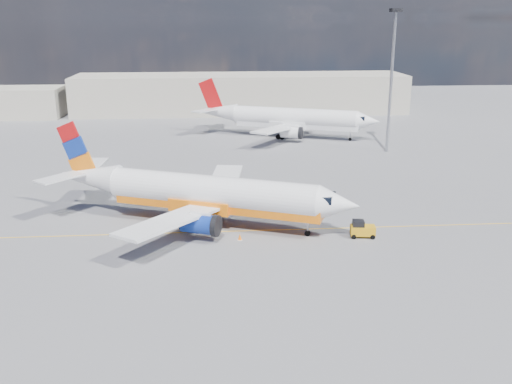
{
  "coord_description": "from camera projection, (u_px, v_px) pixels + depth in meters",
  "views": [
    {
      "loc": [
        -1.59,
        -48.03,
        19.56
      ],
      "look_at": [
        2.59,
        4.21,
        3.5
      ],
      "focal_mm": 40.0,
      "sensor_mm": 36.0,
      "label": 1
    }
  ],
  "objects": [
    {
      "name": "second_jet",
      "position": [
        289.0,
        119.0,
        96.57
      ],
      "size": [
        31.32,
        23.67,
        9.59
      ],
      "rotation": [
        0.0,
        0.0,
        -0.38
      ],
      "color": "white",
      "rests_on": "ground"
    },
    {
      "name": "ground",
      "position": [
        231.0,
        243.0,
        51.63
      ],
      "size": [
        240.0,
        240.0,
        0.0
      ],
      "primitive_type": "plane",
      "color": "slate",
      "rests_on": "ground"
    },
    {
      "name": "terminal_main",
      "position": [
        241.0,
        93.0,
        122.32
      ],
      "size": [
        70.0,
        14.0,
        8.0
      ],
      "primitive_type": "cube",
      "color": "#ABA593",
      "rests_on": "ground"
    },
    {
      "name": "main_jet",
      "position": [
        203.0,
        193.0,
        55.48
      ],
      "size": [
        31.19,
        23.53,
        9.57
      ],
      "rotation": [
        0.0,
        0.0,
        -0.39
      ],
      "color": "white",
      "rests_on": "ground"
    },
    {
      "name": "gse_tug",
      "position": [
        362.0,
        229.0,
        52.9
      ],
      "size": [
        2.39,
        1.65,
        1.61
      ],
      "rotation": [
        0.0,
        0.0,
        -0.12
      ],
      "color": "black",
      "rests_on": "ground"
    },
    {
      "name": "taxi_line",
      "position": [
        230.0,
        231.0,
        54.49
      ],
      "size": [
        70.0,
        0.15,
        0.01
      ],
      "primitive_type": "cube",
      "color": "yellow",
      "rests_on": "ground"
    },
    {
      "name": "floodlight_mast",
      "position": [
        392.0,
        68.0,
        83.25
      ],
      "size": [
        1.52,
        1.52,
        20.85
      ],
      "color": "#9F9FA7",
      "rests_on": "ground"
    },
    {
      "name": "traffic_cone",
      "position": [
        240.0,
        237.0,
        52.26
      ],
      "size": [
        0.43,
        0.43,
        0.6
      ],
      "color": "white",
      "rests_on": "ground"
    }
  ]
}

